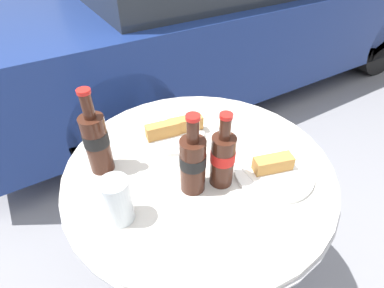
% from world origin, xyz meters
% --- Properties ---
extents(ground_plane, '(30.00, 30.00, 0.00)m').
position_xyz_m(ground_plane, '(0.00, 0.00, 0.00)').
color(ground_plane, gray).
extents(bistro_table, '(0.80, 0.80, 0.73)m').
position_xyz_m(bistro_table, '(0.00, 0.00, 0.57)').
color(bistro_table, '#B7B7BC').
rests_on(bistro_table, ground_plane).
extents(cola_bottle_left, '(0.07, 0.07, 0.22)m').
position_xyz_m(cola_bottle_left, '(0.02, -0.09, 0.81)').
color(cola_bottle_left, '#3D1E14').
rests_on(cola_bottle_left, bistro_table).
extents(cola_bottle_right, '(0.07, 0.07, 0.26)m').
position_xyz_m(cola_bottle_right, '(-0.25, 0.13, 0.83)').
color(cola_bottle_right, '#3D1E14').
rests_on(cola_bottle_right, bistro_table).
extents(cola_bottle_center, '(0.07, 0.07, 0.23)m').
position_xyz_m(cola_bottle_center, '(-0.06, -0.07, 0.82)').
color(cola_bottle_center, '#3D1E14').
rests_on(cola_bottle_center, bistro_table).
extents(drinking_glass, '(0.07, 0.07, 0.13)m').
position_xyz_m(drinking_glass, '(-0.27, -0.06, 0.78)').
color(drinking_glass, '#C68923').
rests_on(drinking_glass, bistro_table).
extents(lunch_plate_near, '(0.22, 0.22, 0.06)m').
position_xyz_m(lunch_plate_near, '(0.16, -0.14, 0.74)').
color(lunch_plate_near, white).
rests_on(lunch_plate_near, bistro_table).
extents(lunch_plate_far, '(0.21, 0.21, 0.06)m').
position_xyz_m(lunch_plate_far, '(0.00, 0.16, 0.75)').
color(lunch_plate_far, white).
rests_on(lunch_plate_far, bistro_table).
extents(parked_car, '(4.14, 1.84, 1.27)m').
position_xyz_m(parked_car, '(1.28, 1.72, 0.61)').
color(parked_car, navy).
rests_on(parked_car, ground_plane).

